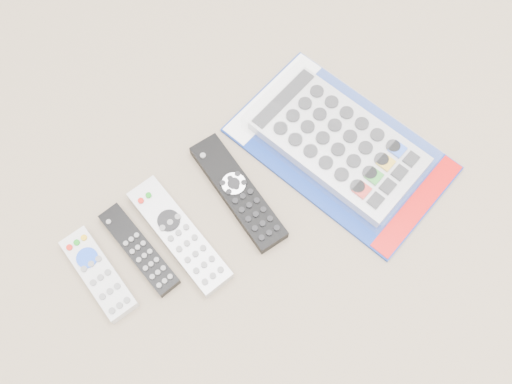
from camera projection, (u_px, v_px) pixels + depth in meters
remote_small_grey at (99, 274)px, 0.81m from camera, size 0.05×0.14×0.02m
remote_slim_black at (139, 250)px, 0.83m from camera, size 0.04×0.16×0.02m
remote_silver_dvd at (180, 235)px, 0.83m from camera, size 0.05×0.20×0.02m
remote_large_black at (238, 192)px, 0.86m from camera, size 0.07×0.20×0.02m
jumbo_remote_packaged at (339, 142)px, 0.88m from camera, size 0.25×0.36×0.04m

